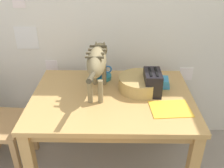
{
  "coord_description": "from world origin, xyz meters",
  "views": [
    {
      "loc": [
        0.14,
        -0.08,
        1.72
      ],
      "look_at": [
        0.11,
        1.48,
        0.85
      ],
      "focal_mm": 40.23,
      "sensor_mm": 36.0,
      "label": 1
    }
  ],
  "objects": [
    {
      "name": "book_stack",
      "position": [
        0.47,
        1.64,
        0.78
      ],
      "size": [
        0.18,
        0.13,
        0.07
      ],
      "color": "#328BBE",
      "rests_on": "dining_table"
    },
    {
      "name": "saucer_bowl",
      "position": [
        0.02,
        1.76,
        0.76
      ],
      "size": [
        0.17,
        0.17,
        0.03
      ],
      "primitive_type": "cylinder",
      "color": "teal",
      "rests_on": "dining_table"
    },
    {
      "name": "wall_rear",
      "position": [
        0.0,
        2.07,
        1.25
      ],
      "size": [
        4.21,
        0.11,
        2.5
      ],
      "color": "silver",
      "rests_on": "ground_plane"
    },
    {
      "name": "toaster",
      "position": [
        0.41,
        1.54,
        0.83
      ],
      "size": [
        0.12,
        0.2,
        0.18
      ],
      "color": "black",
      "rests_on": "dining_table"
    },
    {
      "name": "wicker_basket",
      "position": [
        0.33,
        1.58,
        0.8
      ],
      "size": [
        0.33,
        0.33,
        0.1
      ],
      "color": "tan",
      "rests_on": "dining_table"
    },
    {
      "name": "coffee_mug",
      "position": [
        0.02,
        1.76,
        0.83
      ],
      "size": [
        0.14,
        0.1,
        0.09
      ],
      "color": "#2E75BF",
      "rests_on": "saucer_bowl"
    },
    {
      "name": "dining_table",
      "position": [
        0.11,
        1.48,
        0.65
      ],
      "size": [
        1.18,
        0.85,
        0.75
      ],
      "color": "tan",
      "rests_on": "ground_plane"
    },
    {
      "name": "cat",
      "position": [
        0.01,
        1.56,
        0.99
      ],
      "size": [
        0.15,
        0.66,
        0.35
      ],
      "rotation": [
        0.0,
        0.0,
        -0.05
      ],
      "color": "olive",
      "rests_on": "dining_table"
    },
    {
      "name": "magazine",
      "position": [
        0.51,
        1.32,
        0.75
      ],
      "size": [
        0.28,
        0.23,
        0.01
      ],
      "primitive_type": "cube",
      "rotation": [
        0.0,
        0.0,
        0.08
      ],
      "color": "yellow",
      "rests_on": "dining_table"
    }
  ]
}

